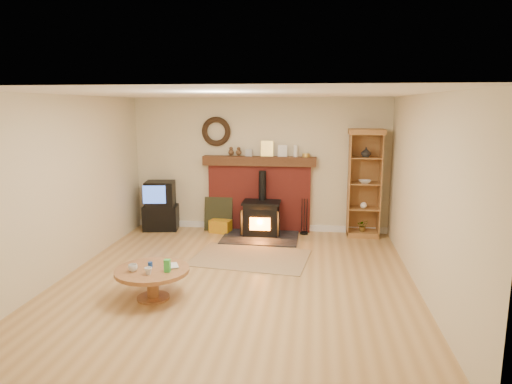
# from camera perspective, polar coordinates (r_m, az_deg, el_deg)

# --- Properties ---
(ground) EXTENTS (5.50, 5.50, 0.00)m
(ground) POSITION_cam_1_polar(r_m,az_deg,el_deg) (6.63, -2.48, -10.92)
(ground) COLOR #AA7E47
(ground) RESTS_ON ground
(room_shell) EXTENTS (5.02, 5.52, 2.61)m
(room_shell) POSITION_cam_1_polar(r_m,az_deg,el_deg) (6.30, -2.62, 4.08)
(room_shell) COLOR beige
(room_shell) RESTS_ON ground
(chimney_breast) EXTENTS (2.20, 0.22, 1.78)m
(chimney_breast) POSITION_cam_1_polar(r_m,az_deg,el_deg) (8.95, 0.42, 0.17)
(chimney_breast) COLOR maroon
(chimney_breast) RESTS_ON ground
(wood_stove) EXTENTS (1.40, 1.00, 1.22)m
(wood_stove) POSITION_cam_1_polar(r_m,az_deg,el_deg) (8.66, 0.65, -3.47)
(wood_stove) COLOR black
(wood_stove) RESTS_ON ground
(area_rug) EXTENTS (1.97, 1.47, 0.01)m
(area_rug) POSITION_cam_1_polar(r_m,az_deg,el_deg) (7.51, -0.68, -8.21)
(area_rug) COLOR brown
(area_rug) RESTS_ON ground
(tv_unit) EXTENTS (0.73, 0.56, 0.98)m
(tv_unit) POSITION_cam_1_polar(r_m,az_deg,el_deg) (9.27, -11.84, -1.80)
(tv_unit) COLOR black
(tv_unit) RESTS_ON ground
(curio_cabinet) EXTENTS (0.65, 0.47, 2.03)m
(curio_cabinet) POSITION_cam_1_polar(r_m,az_deg,el_deg) (8.79, 13.37, 1.08)
(curio_cabinet) COLOR #995C32
(curio_cabinet) RESTS_ON ground
(firelog_box) EXTENTS (0.44, 0.33, 0.25)m
(firelog_box) POSITION_cam_1_polar(r_m,az_deg,el_deg) (8.96, -4.45, -4.29)
(firelog_box) COLOR gold
(firelog_box) RESTS_ON ground
(leaning_painting) EXTENTS (0.56, 0.15, 0.66)m
(leaning_painting) POSITION_cam_1_polar(r_m,az_deg,el_deg) (9.07, -4.72, -2.76)
(leaning_painting) COLOR black
(leaning_painting) RESTS_ON ground
(fire_tools) EXTENTS (0.16, 0.16, 0.70)m
(fire_tools) POSITION_cam_1_polar(r_m,az_deg,el_deg) (8.87, 6.03, -4.41)
(fire_tools) COLOR black
(fire_tools) RESTS_ON ground
(coffee_table) EXTENTS (0.95, 0.95, 0.56)m
(coffee_table) POSITION_cam_1_polar(r_m,az_deg,el_deg) (6.05, -12.85, -10.02)
(coffee_table) COLOR brown
(coffee_table) RESTS_ON ground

